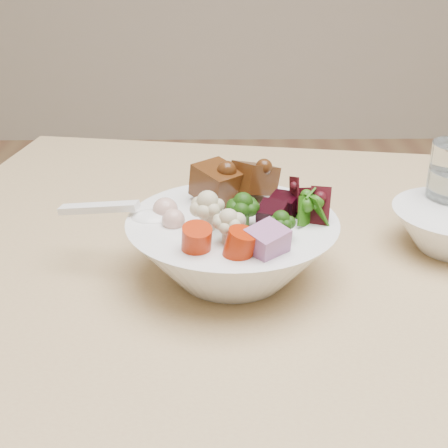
{
  "coord_description": "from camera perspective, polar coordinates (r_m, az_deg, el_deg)",
  "views": [
    {
      "loc": [
        -0.37,
        -0.64,
        1.16
      ],
      "look_at": [
        -0.36,
        -0.01,
        0.86
      ],
      "focal_mm": 50.0,
      "sensor_mm": 36.0,
      "label": 1
    }
  ],
  "objects": [
    {
      "name": "food_bowl",
      "position": [
        0.71,
        0.91,
        -1.76
      ],
      "size": [
        0.24,
        0.24,
        0.13
      ],
      "color": "white",
      "rests_on": "dining_table"
    },
    {
      "name": "soup_spoon",
      "position": [
        0.71,
        -7.84,
        0.74
      ],
      "size": [
        0.14,
        0.06,
        0.03
      ],
      "rotation": [
        0.0,
        0.0,
        -0.26
      ],
      "color": "white",
      "rests_on": "food_bowl"
    }
  ]
}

